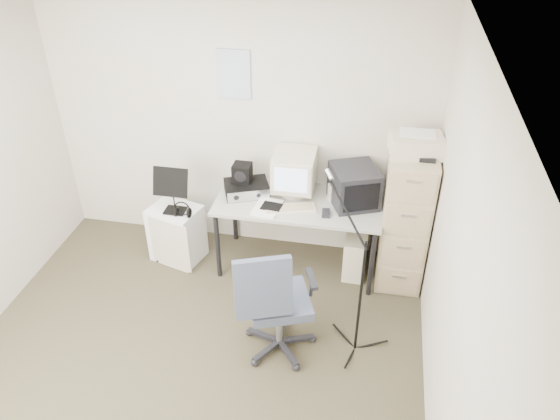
% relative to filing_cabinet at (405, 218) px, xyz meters
% --- Properties ---
extents(floor, '(3.60, 3.60, 0.01)m').
position_rel_filing_cabinet_xyz_m(floor, '(-1.58, -1.48, -0.66)').
color(floor, '#353020').
rests_on(floor, ground).
extents(ceiling, '(3.60, 3.60, 0.01)m').
position_rel_filing_cabinet_xyz_m(ceiling, '(-1.58, -1.48, 1.85)').
color(ceiling, white).
rests_on(ceiling, ground).
extents(wall_back, '(3.60, 0.02, 2.50)m').
position_rel_filing_cabinet_xyz_m(wall_back, '(-1.58, 0.32, 0.60)').
color(wall_back, silver).
rests_on(wall_back, ground).
extents(wall_right, '(0.02, 3.60, 2.50)m').
position_rel_filing_cabinet_xyz_m(wall_right, '(0.22, -1.48, 0.60)').
color(wall_right, silver).
rests_on(wall_right, ground).
extents(wall_calendar, '(0.30, 0.02, 0.44)m').
position_rel_filing_cabinet_xyz_m(wall_calendar, '(-1.60, 0.31, 1.10)').
color(wall_calendar, white).
rests_on(wall_calendar, wall_back).
extents(filing_cabinet, '(0.40, 0.60, 1.30)m').
position_rel_filing_cabinet_xyz_m(filing_cabinet, '(0.00, 0.00, 0.00)').
color(filing_cabinet, tan).
rests_on(filing_cabinet, floor).
extents(printer, '(0.46, 0.35, 0.16)m').
position_rel_filing_cabinet_xyz_m(printer, '(0.00, -0.03, 0.73)').
color(printer, beige).
rests_on(printer, filing_cabinet).
extents(desk, '(1.50, 0.70, 0.73)m').
position_rel_filing_cabinet_xyz_m(desk, '(-0.95, -0.03, -0.29)').
color(desk, '#9C9C9C').
rests_on(desk, floor).
extents(crt_monitor, '(0.37, 0.39, 0.41)m').
position_rel_filing_cabinet_xyz_m(crt_monitor, '(-1.02, 0.10, 0.28)').
color(crt_monitor, beige).
rests_on(crt_monitor, desk).
extents(crt_tv, '(0.51, 0.52, 0.35)m').
position_rel_filing_cabinet_xyz_m(crt_tv, '(-0.47, 0.04, 0.25)').
color(crt_tv, black).
rests_on(crt_tv, desk).
extents(desk_speaker, '(0.11, 0.11, 0.15)m').
position_rel_filing_cabinet_xyz_m(desk_speaker, '(-0.65, 0.06, 0.16)').
color(desk_speaker, beige).
rests_on(desk_speaker, desk).
extents(keyboard, '(0.47, 0.29, 0.02)m').
position_rel_filing_cabinet_xyz_m(keyboard, '(-1.00, -0.19, 0.09)').
color(keyboard, beige).
rests_on(keyboard, desk).
extents(mouse, '(0.08, 0.12, 0.03)m').
position_rel_filing_cabinet_xyz_m(mouse, '(-0.69, -0.20, 0.10)').
color(mouse, black).
rests_on(mouse, desk).
extents(radio_receiver, '(0.47, 0.40, 0.11)m').
position_rel_filing_cabinet_xyz_m(radio_receiver, '(-1.45, 0.01, 0.14)').
color(radio_receiver, black).
rests_on(radio_receiver, desk).
extents(radio_speaker, '(0.17, 0.15, 0.16)m').
position_rel_filing_cabinet_xyz_m(radio_speaker, '(-1.49, 0.06, 0.27)').
color(radio_speaker, black).
rests_on(radio_speaker, radio_receiver).
extents(papers, '(0.25, 0.32, 0.02)m').
position_rel_filing_cabinet_xyz_m(papers, '(-1.21, -0.20, 0.09)').
color(papers, white).
rests_on(papers, desk).
extents(pc_tower, '(0.21, 0.45, 0.42)m').
position_rel_filing_cabinet_xyz_m(pc_tower, '(-0.40, 0.01, -0.44)').
color(pc_tower, beige).
rests_on(pc_tower, floor).
extents(office_chair, '(0.76, 0.76, 1.03)m').
position_rel_filing_cabinet_xyz_m(office_chair, '(-0.93, -1.10, -0.14)').
color(office_chair, '#3E455C').
rests_on(office_chair, floor).
extents(side_cart, '(0.54, 0.47, 0.56)m').
position_rel_filing_cabinet_xyz_m(side_cart, '(-2.12, -0.12, -0.37)').
color(side_cart, white).
rests_on(side_cart, floor).
extents(music_stand, '(0.36, 0.25, 0.47)m').
position_rel_filing_cabinet_xyz_m(music_stand, '(-2.10, -0.16, 0.15)').
color(music_stand, black).
rests_on(music_stand, side_cart).
extents(headphones, '(0.19, 0.19, 0.03)m').
position_rel_filing_cabinet_xyz_m(headphones, '(-2.00, -0.22, -0.04)').
color(headphones, black).
rests_on(headphones, side_cart).
extents(mic_stand, '(0.03, 0.03, 1.40)m').
position_rel_filing_cabinet_xyz_m(mic_stand, '(-0.32, -1.00, 0.05)').
color(mic_stand, black).
rests_on(mic_stand, floor).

